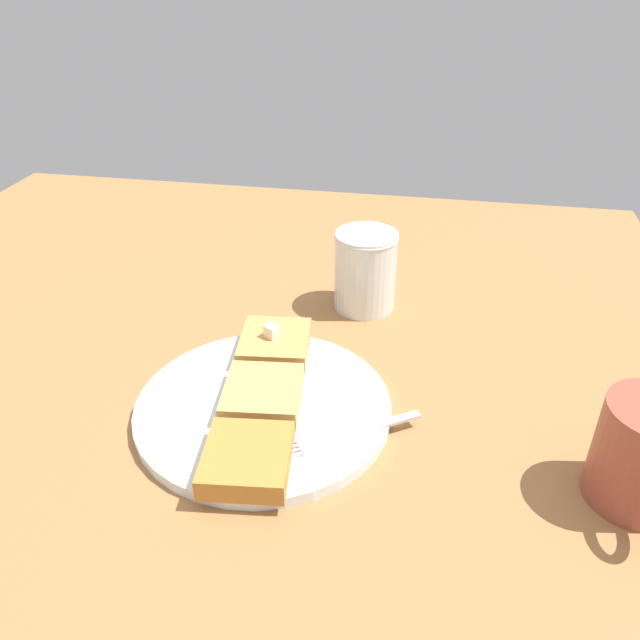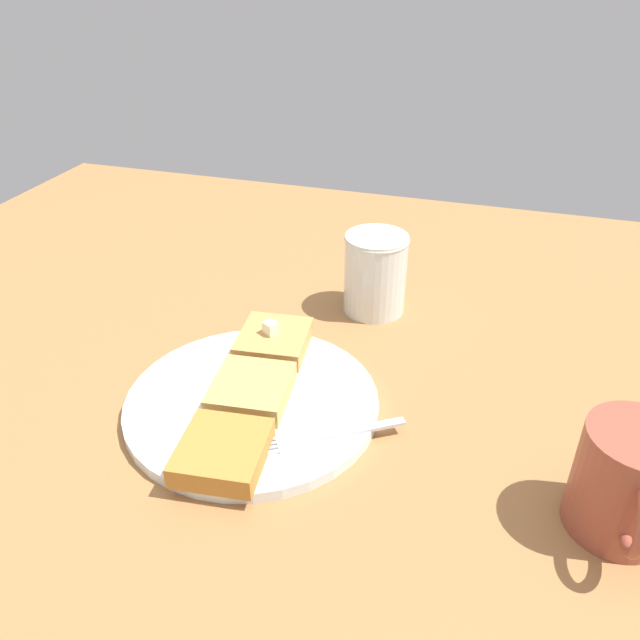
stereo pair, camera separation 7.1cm
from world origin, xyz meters
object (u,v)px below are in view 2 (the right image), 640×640
at_px(plate, 252,402).
at_px(coffee_mug, 627,483).
at_px(fork, 316,438).
at_px(syrup_jar, 375,276).

height_order(plate, coffee_mug, coffee_mug).
relative_size(fork, syrup_jar, 1.36).
relative_size(plate, coffee_mug, 2.30).
bearing_deg(coffee_mug, fork, -93.03).
bearing_deg(plate, coffee_mug, 81.11).
xyz_separation_m(syrup_jar, coffee_mug, (0.29, 0.27, 0.00)).
xyz_separation_m(plate, syrup_jar, (-0.23, 0.08, 0.04)).
distance_m(fork, syrup_jar, 0.28).
bearing_deg(syrup_jar, fork, 1.20).
xyz_separation_m(plate, fork, (0.04, 0.08, 0.01)).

